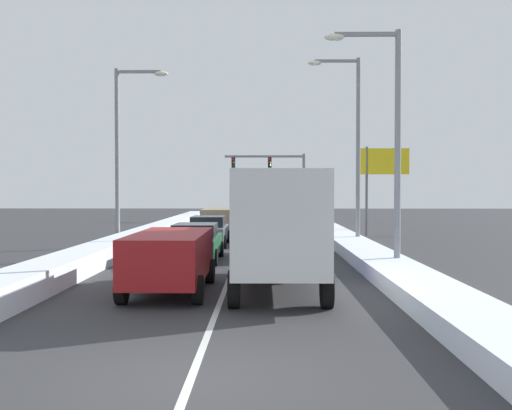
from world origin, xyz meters
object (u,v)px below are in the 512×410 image
street_lamp_right_near (388,128)px  suv_red_center_lane_nearest (170,256)px  box_truck_right_lane_nearest (278,224)px  street_lamp_left_mid (124,142)px  street_lamp_right_mid (352,136)px  sedan_green_center_lane_second (196,242)px  sedan_charcoal_right_lane_second (280,239)px  traffic_light_gantry (279,172)px  sedan_gray_center_lane_third (209,231)px  suv_tan_center_lane_fourth (219,219)px  suv_white_right_lane_third (270,223)px  roadside_sign_right (383,171)px  sedan_silver_right_lane_fourth (276,222)px

street_lamp_right_near → suv_red_center_lane_nearest: bearing=-149.5°
box_truck_right_lane_nearest → street_lamp_left_mid: size_ratio=0.81×
street_lamp_right_near → street_lamp_right_mid: (0.16, 9.15, 0.57)m
sedan_green_center_lane_second → sedan_charcoal_right_lane_second: bearing=24.2°
traffic_light_gantry → street_lamp_right_near: street_lamp_right_near is taller
sedan_gray_center_lane_third → suv_tan_center_lane_fourth: 6.76m
suv_white_right_lane_third → sedan_green_center_lane_second: suv_white_right_lane_third is taller
suv_white_right_lane_third → suv_tan_center_lane_fourth: 5.77m
suv_white_right_lane_third → sedan_gray_center_lane_third: (-3.19, -1.92, -0.25)m
box_truck_right_lane_nearest → roadside_sign_right: roadside_sign_right is taller
suv_tan_center_lane_fourth → roadside_sign_right: (10.13, -0.56, 3.00)m
suv_white_right_lane_third → traffic_light_gantry: 23.09m
box_truck_right_lane_nearest → roadside_sign_right: bearing=70.4°
box_truck_right_lane_nearest → suv_white_right_lane_third: 15.26m
suv_white_right_lane_third → roadside_sign_right: roadside_sign_right is taller
traffic_light_gantry → street_lamp_right_near: 34.44m
sedan_green_center_lane_second → street_lamp_right_near: street_lamp_right_near is taller
suv_white_right_lane_third → sedan_silver_right_lane_fourth: suv_white_right_lane_third is taller
box_truck_right_lane_nearest → sedan_silver_right_lane_fourth: bearing=89.0°
sedan_charcoal_right_lane_second → street_lamp_left_mid: bearing=151.8°
sedan_silver_right_lane_fourth → roadside_sign_right: 7.56m
suv_red_center_lane_nearest → street_lamp_right_near: (6.89, 4.05, 3.97)m
street_lamp_left_mid → sedan_gray_center_lane_third: bearing=12.9°
box_truck_right_lane_nearest → street_lamp_right_near: street_lamp_right_near is taller
suv_red_center_lane_nearest → street_lamp_right_near: street_lamp_right_near is taller
sedan_charcoal_right_lane_second → roadside_sign_right: 13.44m
box_truck_right_lane_nearest → suv_red_center_lane_nearest: 3.15m
street_lamp_right_near → suv_white_right_lane_third: bearing=108.7°
sedan_charcoal_right_lane_second → suv_tan_center_lane_fourth: bearing=106.4°
sedan_charcoal_right_lane_second → sedan_silver_right_lane_fourth: size_ratio=1.00×
sedan_silver_right_lane_fourth → street_lamp_right_mid: size_ratio=0.48×
sedan_silver_right_lane_fourth → street_lamp_left_mid: street_lamp_left_mid is taller
suv_red_center_lane_nearest → roadside_sign_right: size_ratio=0.89×
street_lamp_left_mid → roadside_sign_right: 16.01m
sedan_silver_right_lane_fourth → street_lamp_left_mid: size_ratio=0.51×
traffic_light_gantry → street_lamp_right_mid: (2.98, -25.16, 1.06)m
sedan_gray_center_lane_third → roadside_sign_right: roadside_sign_right is taller
sedan_green_center_lane_second → sedan_gray_center_lane_third: (-0.10, 6.55, 0.00)m
suv_red_center_lane_nearest → street_lamp_left_mid: (-4.32, 12.71, 4.23)m
street_lamp_right_mid → box_truck_right_lane_nearest: bearing=-107.4°
suv_red_center_lane_nearest → sedan_gray_center_lane_third: size_ratio=1.09×
box_truck_right_lane_nearest → suv_white_right_lane_third: size_ratio=1.47×
suv_white_right_lane_third → street_lamp_right_near: street_lamp_right_near is taller
suv_white_right_lane_third → sedan_silver_right_lane_fourth: 6.09m
suv_tan_center_lane_fourth → street_lamp_right_mid: street_lamp_right_mid is taller
suv_white_right_lane_third → traffic_light_gantry: (1.08, 22.80, 3.48)m
street_lamp_left_mid → sedan_green_center_lane_second: bearing=-53.2°
sedan_silver_right_lane_fourth → street_lamp_right_near: 18.42m
sedan_charcoal_right_lane_second → traffic_light_gantry: bearing=88.5°
suv_red_center_lane_nearest → traffic_light_gantry: 38.74m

